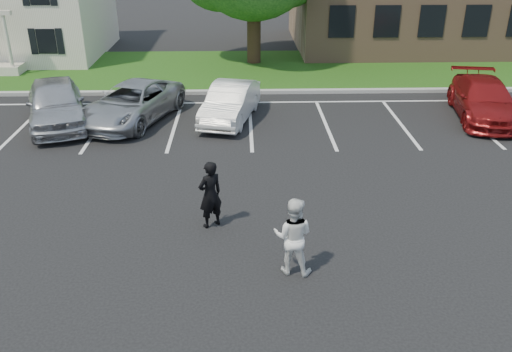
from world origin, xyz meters
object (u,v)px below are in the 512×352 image
(man_black_suit, at_px, (210,195))
(car_silver_minivan, at_px, (132,103))
(man_white_shirt, at_px, (293,236))
(car_red_compact, at_px, (484,100))
(car_white_sedan, at_px, (230,103))
(car_silver_west, at_px, (56,103))

(man_black_suit, bearing_deg, car_silver_minivan, -101.20)
(man_white_shirt, bearing_deg, car_red_compact, -115.88)
(car_silver_minivan, relative_size, car_red_compact, 1.02)
(man_black_suit, height_order, car_white_sedan, man_black_suit)
(man_black_suit, relative_size, car_silver_west, 0.36)
(car_white_sedan, bearing_deg, car_silver_west, -163.12)
(car_white_sedan, bearing_deg, man_black_suit, -78.86)
(car_silver_west, bearing_deg, car_silver_minivan, -12.17)
(car_red_compact, bearing_deg, man_white_shirt, -120.22)
(car_silver_west, bearing_deg, car_white_sedan, -16.07)
(man_white_shirt, bearing_deg, car_silver_minivan, -48.36)
(man_black_suit, distance_m, car_red_compact, 12.67)
(man_white_shirt, height_order, car_red_compact, man_white_shirt)
(man_white_shirt, bearing_deg, man_black_suit, -33.08)
(car_silver_west, height_order, car_red_compact, car_silver_west)
(car_red_compact, bearing_deg, car_silver_minivan, -170.48)
(man_black_suit, bearing_deg, car_silver_west, -85.38)
(car_silver_minivan, height_order, car_red_compact, car_red_compact)
(car_silver_minivan, xyz_separation_m, car_white_sedan, (3.67, 0.01, -0.02))
(car_silver_minivan, xyz_separation_m, car_red_compact, (13.28, -0.02, 0.02))
(man_black_suit, xyz_separation_m, car_silver_west, (-6.00, 7.48, -0.04))
(man_white_shirt, height_order, car_white_sedan, man_white_shirt)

